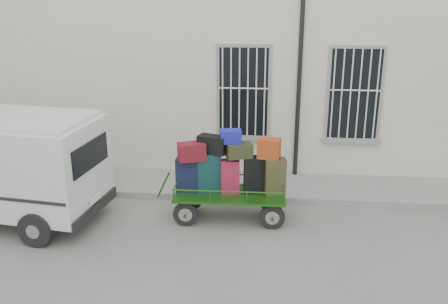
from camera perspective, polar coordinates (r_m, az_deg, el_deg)
ground at (r=10.37m, az=3.42°, el=-8.91°), size 80.00×80.00×0.00m
building at (r=14.81m, az=4.42°, el=11.60°), size 24.00×5.15×6.00m
sidewalk at (r=12.34m, az=3.79°, el=-3.89°), size 24.00×1.70×0.15m
luggage_cart at (r=10.44m, az=0.55°, el=-2.51°), size 2.75×1.08×1.97m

